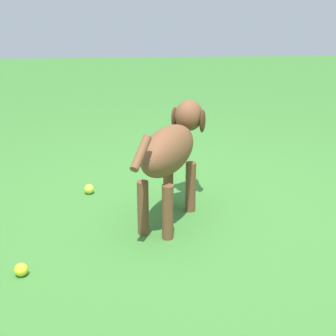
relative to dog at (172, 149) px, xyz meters
name	(u,v)px	position (x,y,z in m)	size (l,w,h in m)	color
ground	(190,212)	(0.07, -0.12, -0.44)	(14.00, 14.00, 0.00)	#38722D
dog	(172,149)	(0.00, 0.00, 0.00)	(0.90, 0.50, 0.66)	brown
tennis_ball_0	(21,270)	(-0.58, 0.77, -0.40)	(0.07, 0.07, 0.07)	yellow
tennis_ball_1	(89,189)	(0.40, 0.53, -0.40)	(0.07, 0.07, 0.07)	#C9DE3A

